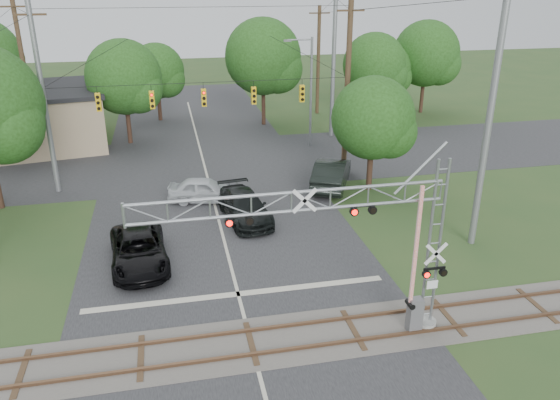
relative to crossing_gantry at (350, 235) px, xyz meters
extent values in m
plane|color=#2B4620|center=(-3.54, -1.64, -4.32)|extent=(160.00, 160.00, 0.00)
cube|color=#242427|center=(-3.54, 8.36, -4.31)|extent=(14.00, 90.00, 0.02)
cube|color=#242427|center=(-3.54, 22.36, -4.30)|extent=(90.00, 12.00, 0.02)
cube|color=#554E49|center=(-3.54, 0.36, -4.30)|extent=(90.00, 3.20, 0.05)
cube|color=brown|center=(-3.54, -0.36, -4.23)|extent=(90.00, 0.12, 0.14)
cube|color=brown|center=(-3.54, 1.08, -4.23)|extent=(90.00, 0.12, 0.14)
cylinder|color=gray|center=(3.29, 0.06, -4.17)|extent=(0.86, 0.86, 0.29)
cube|color=silver|center=(3.24, -0.23, -2.26)|extent=(0.43, 0.03, 0.33)
cube|color=#5E5D60|center=(2.71, -0.14, -3.60)|extent=(0.53, 0.43, 1.43)
cube|color=red|center=(2.47, -0.14, -0.68)|extent=(0.13, 0.09, 4.78)
cylinder|color=gray|center=(-13.04, 18.36, 1.43)|extent=(0.32, 0.32, 11.50)
cylinder|color=#402B1D|center=(5.96, 18.36, 1.43)|extent=(0.36, 0.36, 11.50)
cylinder|color=black|center=(-3.54, 18.36, 2.22)|extent=(19.00, 0.03, 0.03)
cube|color=yellow|center=(-9.94, 18.36, 1.27)|extent=(0.30, 0.30, 1.10)
cube|color=yellow|center=(-6.74, 18.36, 1.27)|extent=(0.30, 0.30, 1.10)
cube|color=yellow|center=(-3.54, 18.36, 1.27)|extent=(0.30, 0.30, 1.10)
cube|color=yellow|center=(-0.34, 18.36, 1.27)|extent=(0.30, 0.30, 1.10)
cube|color=yellow|center=(2.86, 18.36, 1.27)|extent=(0.30, 0.30, 1.10)
imported|color=black|center=(-7.72, 7.43, -3.55)|extent=(3.00, 5.69, 1.53)
imported|color=black|center=(-2.07, 11.59, -3.54)|extent=(2.86, 5.57, 1.54)
imported|color=silver|center=(-4.05, 14.75, -3.57)|extent=(4.62, 2.61, 1.48)
imported|color=black|center=(4.20, 15.55, -3.39)|extent=(4.13, 5.93, 1.85)
cylinder|color=gray|center=(5.22, 24.76, -0.07)|extent=(0.19, 0.19, 8.50)
cylinder|color=gray|center=(4.28, 24.76, 4.00)|extent=(1.89, 0.11, 0.11)
cube|color=#5E5D60|center=(3.33, 24.76, 3.95)|extent=(0.57, 0.24, 0.14)
cylinder|color=#402B1D|center=(-15.91, 27.54, 1.40)|extent=(0.34, 0.34, 11.42)
cube|color=#402B1D|center=(-15.91, 27.54, 6.41)|extent=(2.00, 0.12, 0.12)
cylinder|color=gray|center=(7.77, 27.31, 1.59)|extent=(0.34, 0.34, 11.81)
cylinder|color=gray|center=(8.88, 6.28, 1.99)|extent=(0.34, 0.34, 12.60)
cylinder|color=#402B1D|center=(8.87, 35.68, 0.79)|extent=(0.34, 0.34, 10.22)
cube|color=#402B1D|center=(8.87, 35.68, 5.20)|extent=(2.00, 0.12, 0.12)
cylinder|color=#362218|center=(-8.99, 28.65, -2.41)|extent=(0.36, 0.36, 3.82)
sphere|color=#1D3F12|center=(-8.99, 28.65, 1.06)|extent=(5.90, 5.90, 5.90)
cylinder|color=#362218|center=(-6.50, 36.00, -2.67)|extent=(0.36, 0.36, 3.29)
sphere|color=#1D3F12|center=(-6.50, 36.00, 0.31)|extent=(5.08, 5.08, 5.08)
cylinder|color=#362218|center=(2.83, 32.36, -2.13)|extent=(0.36, 0.36, 4.36)
sphere|color=#1D3F12|center=(2.83, 32.36, 1.83)|extent=(6.74, 6.74, 6.74)
cylinder|color=#362218|center=(6.42, 14.60, -2.66)|extent=(0.36, 0.36, 3.31)
sphere|color=#1D3F12|center=(6.42, 14.60, 0.35)|extent=(5.12, 5.12, 5.12)
cylinder|color=#362218|center=(13.03, 31.62, -2.45)|extent=(0.36, 0.36, 3.72)
sphere|color=#1D3F12|center=(13.03, 31.62, 0.93)|extent=(5.76, 5.76, 5.76)
cylinder|color=#362218|center=(14.66, 33.15, -2.69)|extent=(0.36, 0.36, 3.25)
sphere|color=#1D3F12|center=(14.66, 33.15, 0.27)|extent=(5.03, 5.03, 5.03)
cylinder|color=#362218|center=(19.20, 33.88, -2.27)|extent=(0.36, 0.36, 4.10)
sphere|color=#1D3F12|center=(19.20, 33.88, 1.46)|extent=(6.34, 6.34, 6.34)
camera|label=1|loc=(-5.97, -16.24, 8.36)|focal=35.00mm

